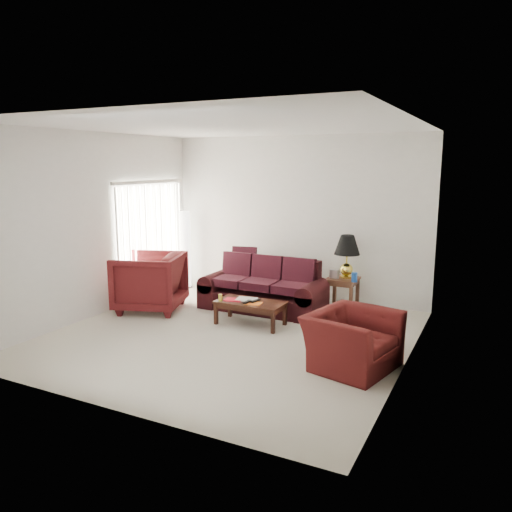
{
  "coord_description": "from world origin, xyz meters",
  "views": [
    {
      "loc": [
        3.46,
        -6.1,
        2.5
      ],
      "look_at": [
        0.0,
        0.85,
        1.05
      ],
      "focal_mm": 35.0,
      "sensor_mm": 36.0,
      "label": 1
    }
  ],
  "objects_px": {
    "floor_lamp": "(185,249)",
    "coffee_table": "(250,313)",
    "armchair_left": "(150,282)",
    "sofa": "(263,285)",
    "end_table": "(342,293)",
    "armchair_right": "(352,340)"
  },
  "relations": [
    {
      "from": "end_table",
      "to": "floor_lamp",
      "type": "height_order",
      "value": "floor_lamp"
    },
    {
      "from": "sofa",
      "to": "floor_lamp",
      "type": "distance_m",
      "value": 2.25
    },
    {
      "from": "sofa",
      "to": "end_table",
      "type": "height_order",
      "value": "sofa"
    },
    {
      "from": "end_table",
      "to": "coffee_table",
      "type": "bearing_deg",
      "value": -125.22
    },
    {
      "from": "end_table",
      "to": "coffee_table",
      "type": "distance_m",
      "value": 1.81
    },
    {
      "from": "end_table",
      "to": "armchair_left",
      "type": "height_order",
      "value": "armchair_left"
    },
    {
      "from": "sofa",
      "to": "armchair_right",
      "type": "xyz_separation_m",
      "value": [
        2.06,
        -1.72,
        -0.09
      ]
    },
    {
      "from": "armchair_left",
      "to": "armchair_right",
      "type": "height_order",
      "value": "armchair_left"
    },
    {
      "from": "sofa",
      "to": "end_table",
      "type": "xyz_separation_m",
      "value": [
        1.22,
        0.67,
        -0.16
      ]
    },
    {
      "from": "armchair_left",
      "to": "floor_lamp",
      "type": "bearing_deg",
      "value": 173.66
    },
    {
      "from": "sofa",
      "to": "floor_lamp",
      "type": "xyz_separation_m",
      "value": [
        -2.1,
        0.74,
        0.35
      ]
    },
    {
      "from": "sofa",
      "to": "coffee_table",
      "type": "distance_m",
      "value": 0.86
    },
    {
      "from": "armchair_left",
      "to": "armchair_right",
      "type": "xyz_separation_m",
      "value": [
        3.79,
        -0.86,
        -0.15
      ]
    },
    {
      "from": "sofa",
      "to": "floor_lamp",
      "type": "height_order",
      "value": "floor_lamp"
    },
    {
      "from": "armchair_left",
      "to": "armchair_right",
      "type": "relative_size",
      "value": 1.03
    },
    {
      "from": "coffee_table",
      "to": "armchair_left",
      "type": "bearing_deg",
      "value": -176.62
    },
    {
      "from": "floor_lamp",
      "to": "coffee_table",
      "type": "xyz_separation_m",
      "value": [
        2.27,
        -1.55,
        -0.6
      ]
    },
    {
      "from": "armchair_right",
      "to": "coffee_table",
      "type": "bearing_deg",
      "value": 77.7
    },
    {
      "from": "sofa",
      "to": "coffee_table",
      "type": "xyz_separation_m",
      "value": [
        0.18,
        -0.8,
        -0.25
      ]
    },
    {
      "from": "armchair_right",
      "to": "floor_lamp",
      "type": "bearing_deg",
      "value": 72.93
    },
    {
      "from": "armchair_right",
      "to": "coffee_table",
      "type": "xyz_separation_m",
      "value": [
        -1.88,
        0.91,
        -0.16
      ]
    },
    {
      "from": "armchair_right",
      "to": "coffee_table",
      "type": "distance_m",
      "value": 2.1
    }
  ]
}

